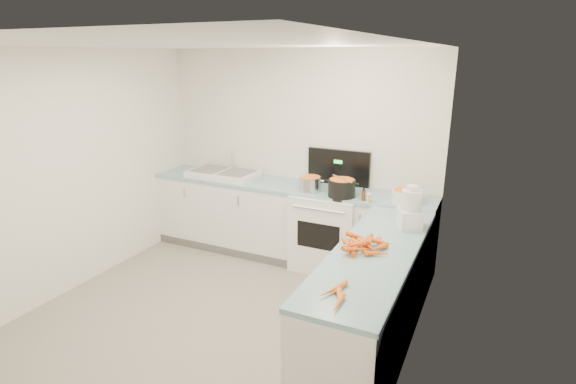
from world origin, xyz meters
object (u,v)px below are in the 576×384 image
at_px(steel_pot, 310,185).
at_px(food_processor, 410,210).
at_px(mixing_bowl, 405,196).
at_px(spice_jar, 369,199).
at_px(black_pot, 342,189).
at_px(extract_bottle, 364,195).
at_px(stove, 329,228).
at_px(sink, 223,173).

xyz_separation_m(steel_pot, food_processor, (1.24, -0.65, 0.09)).
distance_m(mixing_bowl, food_processor, 0.73).
bearing_deg(spice_jar, black_pot, 166.58).
bearing_deg(food_processor, black_pot, 144.17).
bearing_deg(mixing_bowl, black_pot, -172.84).
xyz_separation_m(steel_pot, mixing_bowl, (1.06, 0.05, -0.01)).
distance_m(mixing_bowl, extract_bottle, 0.43).
bearing_deg(stove, food_processor, -36.41).
distance_m(stove, extract_bottle, 0.71).
xyz_separation_m(sink, steel_pot, (1.26, -0.14, 0.04)).
bearing_deg(food_processor, spice_jar, 134.36).
height_order(mixing_bowl, extract_bottle, mixing_bowl).
bearing_deg(steel_pot, stove, 32.19).
bearing_deg(stove, extract_bottle, -22.60).
height_order(sink, black_pot, sink).
bearing_deg(extract_bottle, mixing_bowl, 15.40).
distance_m(black_pot, extract_bottle, 0.26).
distance_m(steel_pot, spice_jar, 0.72).
bearing_deg(mixing_bowl, extract_bottle, -164.60).
xyz_separation_m(sink, extract_bottle, (1.90, -0.20, 0.02)).
relative_size(stove, sink, 1.58).
bearing_deg(steel_pot, black_pot, -5.44).
height_order(stove, food_processor, stove).
bearing_deg(food_processor, extract_bottle, 135.52).
height_order(spice_jar, food_processor, food_processor).
relative_size(steel_pot, extract_bottle, 2.36).
distance_m(sink, spice_jar, 1.99).
height_order(mixing_bowl, spice_jar, mixing_bowl).
bearing_deg(sink, extract_bottle, -6.11).
xyz_separation_m(black_pot, spice_jar, (0.33, -0.08, -0.04)).
relative_size(spice_jar, food_processor, 0.22).
distance_m(stove, sink, 1.54).
xyz_separation_m(steel_pot, black_pot, (0.39, -0.04, 0.01)).
distance_m(sink, steel_pot, 1.27).
bearing_deg(steel_pot, spice_jar, -9.13).
bearing_deg(steel_pot, extract_bottle, -5.96).
xyz_separation_m(stove, steel_pot, (-0.19, -0.12, 0.54)).
bearing_deg(spice_jar, extract_bottle, 145.86).
xyz_separation_m(extract_bottle, food_processor, (0.59, -0.58, 0.11)).
relative_size(sink, extract_bottle, 7.86).
bearing_deg(steel_pot, food_processor, -27.73).
relative_size(steel_pot, black_pot, 0.87).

